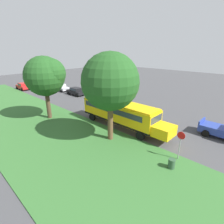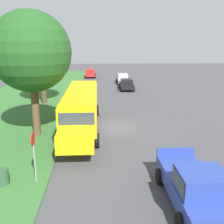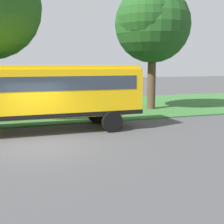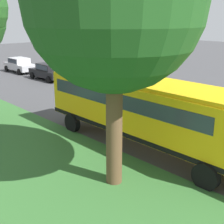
{
  "view_description": "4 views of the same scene",
  "coord_description": "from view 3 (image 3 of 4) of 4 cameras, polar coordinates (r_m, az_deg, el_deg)",
  "views": [
    {
      "loc": [
        -18.2,
        -13.58,
        9.35
      ],
      "look_at": [
        -2.45,
        1.29,
        1.41
      ],
      "focal_mm": 28.0,
      "sensor_mm": 36.0,
      "label": 1
    },
    {
      "loc": [
        -1.37,
        -20.98,
        7.11
      ],
      "look_at": [
        -0.18,
        0.92,
        1.03
      ],
      "focal_mm": 42.0,
      "sensor_mm": 36.0,
      "label": 2
    },
    {
      "loc": [
        12.27,
        -1.33,
        3.2
      ],
      "look_at": [
        -1.15,
        3.41,
        1.02
      ],
      "focal_mm": 50.0,
      "sensor_mm": 36.0,
      "label": 3
    },
    {
      "loc": [
        -12.99,
        -9.24,
        5.82
      ],
      "look_at": [
        -2.8,
        1.74,
        1.24
      ],
      "focal_mm": 50.0,
      "sensor_mm": 36.0,
      "label": 4
    }
  ],
  "objects": [
    {
      "name": "school_bus",
      "position": [
        15.09,
        -16.01,
        3.51
      ],
      "size": [
        2.85,
        12.42,
        3.16
      ],
      "color": "yellow",
      "rests_on": "ground"
    },
    {
      "name": "ground_plane",
      "position": [
        12.75,
        -12.9,
        -6.06
      ],
      "size": [
        120.0,
        120.0,
        0.0
      ],
      "primitive_type": "plane",
      "color": "#424244"
    },
    {
      "name": "grass_verge",
      "position": [
        22.53,
        -15.86,
        0.3
      ],
      "size": [
        12.0,
        80.0,
        0.08
      ],
      "primitive_type": "cube",
      "color": "#33662D",
      "rests_on": "ground"
    },
    {
      "name": "oak_tree_roadside_mid",
      "position": [
        22.11,
        7.14,
        15.89
      ],
      "size": [
        5.2,
        5.23,
        8.5
      ],
      "color": "#4C3826",
      "rests_on": "ground"
    }
  ]
}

